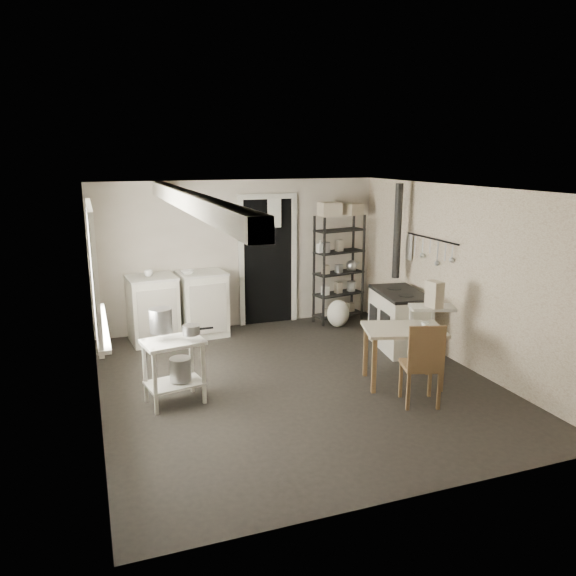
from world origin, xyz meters
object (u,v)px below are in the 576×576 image
object	(u,v)px
shelf_rack	(339,264)
stockpot	(161,320)
prep_table	(174,368)
base_cabinets	(178,308)
chair	(421,362)
work_table	(403,353)
stove	(399,318)
flour_sack	(338,312)

from	to	relation	value
shelf_rack	stockpot	bearing A→B (deg)	-156.19
prep_table	shelf_rack	bearing A→B (deg)	36.81
base_cabinets	shelf_rack	xyz separation A→B (m)	(2.61, 0.01, 0.49)
chair	shelf_rack	bearing A→B (deg)	98.40
shelf_rack	work_table	distance (m)	2.74
prep_table	stove	bearing A→B (deg)	12.72
stockpot	work_table	distance (m)	2.83
chair	prep_table	bearing A→B (deg)	177.05
chair	flour_sack	world-z (taller)	chair
work_table	base_cabinets	bearing A→B (deg)	130.10
shelf_rack	stove	world-z (taller)	shelf_rack
stove	flour_sack	xyz separation A→B (m)	(-0.38, 1.21, -0.20)
stockpot	flour_sack	xyz separation A→B (m)	(2.98, 1.88, -0.70)
stockpot	shelf_rack	world-z (taller)	shelf_rack
work_table	chair	distance (m)	0.57
shelf_rack	stove	xyz separation A→B (m)	(0.23, -1.53, -0.51)
base_cabinets	work_table	size ratio (longest dim) A/B	1.62
base_cabinets	flour_sack	world-z (taller)	base_cabinets
stockpot	stove	size ratio (longest dim) A/B	0.25
prep_table	base_cabinets	world-z (taller)	base_cabinets
work_table	stockpot	bearing A→B (deg)	170.81
work_table	flour_sack	bearing A→B (deg)	83.96
shelf_rack	prep_table	bearing A→B (deg)	-154.53
prep_table	stockpot	world-z (taller)	stockpot
prep_table	stove	distance (m)	3.34
base_cabinets	flour_sack	bearing A→B (deg)	-12.58
prep_table	stockpot	distance (m)	0.55
prep_table	chair	world-z (taller)	chair
flour_sack	base_cabinets	bearing A→B (deg)	172.81
chair	base_cabinets	bearing A→B (deg)	140.87
stove	flour_sack	size ratio (longest dim) A/B	2.39
prep_table	shelf_rack	world-z (taller)	shelf_rack
prep_table	base_cabinets	size ratio (longest dim) A/B	0.49
stockpot	flour_sack	world-z (taller)	stockpot
base_cabinets	work_table	xyz separation A→B (m)	(2.22, -2.64, -0.08)
prep_table	base_cabinets	distance (m)	2.29
shelf_rack	base_cabinets	bearing A→B (deg)	168.86
stove	work_table	bearing A→B (deg)	-110.53
stove	shelf_rack	bearing A→B (deg)	107.37
stove	chair	distance (m)	1.82
base_cabinets	work_table	distance (m)	3.45
prep_table	shelf_rack	distance (m)	3.82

